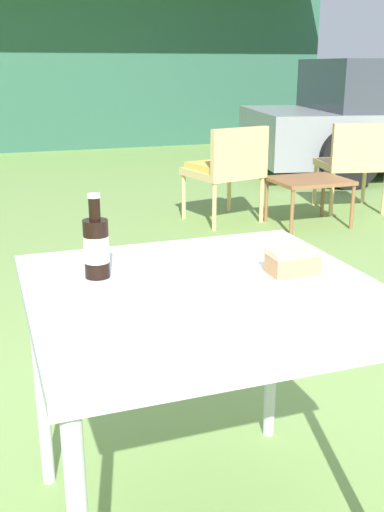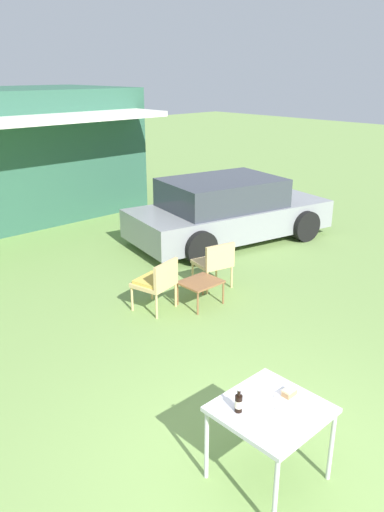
% 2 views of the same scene
% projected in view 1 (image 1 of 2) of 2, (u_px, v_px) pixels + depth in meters
% --- Properties ---
extents(wicker_chair_cushioned, '(0.65, 0.63, 0.81)m').
position_uv_depth(wicker_chair_cushioned, '(227.00, 167.00, 4.96)').
color(wicker_chair_cushioned, tan).
rests_on(wicker_chair_cushioned, ground_plane).
extents(wicker_chair_plain, '(0.64, 0.62, 0.81)m').
position_uv_depth(wicker_chair_plain, '(354.00, 160.00, 5.33)').
color(wicker_chair_plain, tan).
rests_on(wicker_chair_plain, ground_plane).
extents(garden_side_table, '(0.60, 0.50, 0.39)m').
position_uv_depth(garden_side_table, '(310.00, 183.00, 4.90)').
color(garden_side_table, brown).
rests_on(garden_side_table, ground_plane).
extents(patio_table, '(0.86, 0.84, 0.75)m').
position_uv_depth(patio_table, '(205.00, 313.00, 1.51)').
color(patio_table, silver).
rests_on(patio_table, ground_plane).
extents(cake_on_plate, '(0.23, 0.23, 0.07)m').
position_uv_depth(cake_on_plate, '(288.00, 268.00, 1.54)').
color(cake_on_plate, white).
rests_on(cake_on_plate, patio_table).
extents(cola_bottle_near, '(0.07, 0.07, 0.22)m').
position_uv_depth(cola_bottle_near, '(96.00, 246.00, 1.53)').
color(cola_bottle_near, black).
rests_on(cola_bottle_near, patio_table).
extents(fork, '(0.16, 0.03, 0.01)m').
position_uv_depth(fork, '(270.00, 280.00, 1.52)').
color(fork, silver).
rests_on(fork, patio_table).
extents(loose_bottle_cap, '(0.03, 0.03, 0.01)m').
position_uv_depth(loose_bottle_cap, '(217.00, 289.00, 1.46)').
color(loose_bottle_cap, silver).
rests_on(loose_bottle_cap, patio_table).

